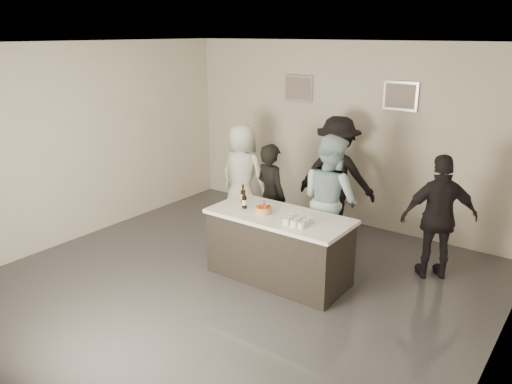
% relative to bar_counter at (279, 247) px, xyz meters
% --- Properties ---
extents(floor, '(6.00, 6.00, 0.00)m').
position_rel_bar_counter_xyz_m(floor, '(-0.34, -0.54, -0.45)').
color(floor, '#3D3D42').
rests_on(floor, ground).
extents(ceiling, '(6.00, 6.00, 0.00)m').
position_rel_bar_counter_xyz_m(ceiling, '(-0.34, -0.54, 2.55)').
color(ceiling, white).
extents(wall_back, '(6.00, 0.04, 3.00)m').
position_rel_bar_counter_xyz_m(wall_back, '(-0.34, 2.46, 1.05)').
color(wall_back, beige).
rests_on(wall_back, ground).
extents(wall_left, '(0.04, 6.00, 3.00)m').
position_rel_bar_counter_xyz_m(wall_left, '(-3.34, -0.54, 1.05)').
color(wall_left, beige).
rests_on(wall_left, ground).
extents(wall_right, '(0.04, 6.00, 3.00)m').
position_rel_bar_counter_xyz_m(wall_right, '(2.66, -0.54, 1.05)').
color(wall_right, beige).
rests_on(wall_right, ground).
extents(picture_left, '(0.54, 0.04, 0.44)m').
position_rel_bar_counter_xyz_m(picture_left, '(-1.24, 2.43, 1.75)').
color(picture_left, '#B2B2B7').
rests_on(picture_left, wall_back).
extents(picture_right, '(0.54, 0.04, 0.44)m').
position_rel_bar_counter_xyz_m(picture_right, '(0.56, 2.43, 1.75)').
color(picture_right, '#B2B2B7').
rests_on(picture_right, wall_back).
extents(bar_counter, '(1.86, 0.86, 0.90)m').
position_rel_bar_counter_xyz_m(bar_counter, '(0.00, 0.00, 0.00)').
color(bar_counter, white).
rests_on(bar_counter, ground).
extents(cake, '(0.21, 0.21, 0.08)m').
position_rel_bar_counter_xyz_m(cake, '(-0.19, -0.08, 0.49)').
color(cake, orange).
rests_on(cake, bar_counter).
extents(beer_bottle_a, '(0.07, 0.07, 0.26)m').
position_rel_bar_counter_xyz_m(beer_bottle_a, '(-0.66, 0.10, 0.58)').
color(beer_bottle_a, black).
rests_on(beer_bottle_a, bar_counter).
extents(beer_bottle_b, '(0.07, 0.07, 0.26)m').
position_rel_bar_counter_xyz_m(beer_bottle_b, '(-0.51, -0.07, 0.58)').
color(beer_bottle_b, black).
rests_on(beer_bottle_b, bar_counter).
extents(tumbler_cluster, '(0.30, 0.30, 0.08)m').
position_rel_bar_counter_xyz_m(tumbler_cluster, '(0.36, -0.13, 0.49)').
color(tumbler_cluster, orange).
rests_on(tumbler_cluster, bar_counter).
extents(candles, '(0.24, 0.08, 0.01)m').
position_rel_bar_counter_xyz_m(candles, '(-0.37, -0.31, 0.45)').
color(candles, pink).
rests_on(candles, bar_counter).
extents(person_main_black, '(0.67, 0.54, 1.59)m').
position_rel_bar_counter_xyz_m(person_main_black, '(-0.68, 0.80, 0.35)').
color(person_main_black, black).
rests_on(person_main_black, ground).
extents(person_main_blue, '(1.09, 0.99, 1.83)m').
position_rel_bar_counter_xyz_m(person_main_blue, '(0.27, 0.85, 0.47)').
color(person_main_blue, '#99BCC8').
rests_on(person_main_blue, ground).
extents(person_guest_left, '(0.85, 0.57, 1.71)m').
position_rel_bar_counter_xyz_m(person_guest_left, '(-1.60, 1.29, 0.41)').
color(person_guest_left, silver).
rests_on(person_guest_left, ground).
extents(person_guest_right, '(1.04, 0.89, 1.67)m').
position_rel_bar_counter_xyz_m(person_guest_right, '(1.64, 1.27, 0.39)').
color(person_guest_right, black).
rests_on(person_guest_right, ground).
extents(person_guest_back, '(1.33, 0.90, 1.90)m').
position_rel_bar_counter_xyz_m(person_guest_back, '(-0.15, 1.86, 0.50)').
color(person_guest_back, black).
rests_on(person_guest_back, ground).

